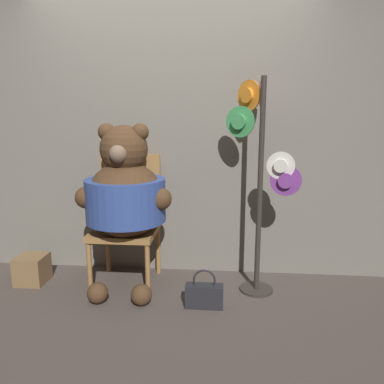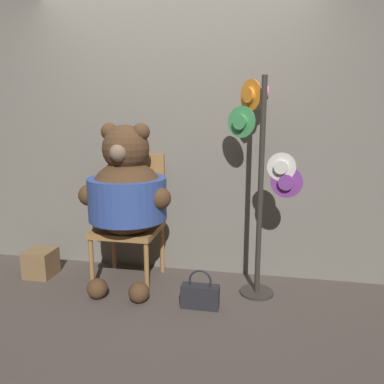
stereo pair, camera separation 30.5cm
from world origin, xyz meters
name	(u,v)px [view 2 (the right image)]	position (x,y,z in m)	size (l,w,h in m)	color
ground_plane	(162,296)	(0.00, 0.00, 0.00)	(14.00, 14.00, 0.00)	#4C423D
wall_back	(178,127)	(0.00, 0.63, 1.36)	(8.00, 0.10, 2.72)	slate
chair	(131,214)	(-0.38, 0.35, 0.59)	(0.55, 0.54, 1.13)	#9E703D
teddy_bear	(127,193)	(-0.34, 0.16, 0.83)	(0.79, 0.70, 1.41)	#4C331E
hat_display_rack	(262,168)	(0.77, 0.24, 1.06)	(0.60, 0.42, 1.77)	#332D28
handbag_on_ground	(200,295)	(0.34, -0.12, 0.10)	(0.29, 0.10, 0.31)	#232328
wooden_crate	(41,263)	(-1.22, 0.18, 0.12)	(0.25, 0.25, 0.25)	brown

